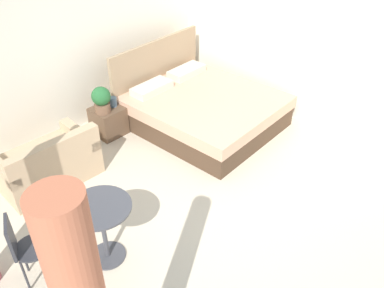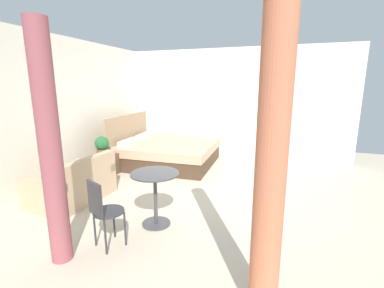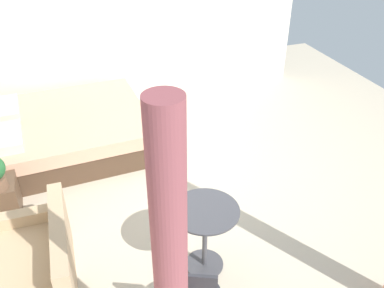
{
  "view_description": "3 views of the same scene",
  "coord_description": "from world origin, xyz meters",
  "px_view_note": "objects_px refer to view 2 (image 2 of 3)",
  "views": [
    {
      "loc": [
        -2.85,
        -2.35,
        3.53
      ],
      "look_at": [
        0.11,
        0.44,
        0.69
      ],
      "focal_mm": 37.62,
      "sensor_mm": 36.0,
      "label": 1
    },
    {
      "loc": [
        -4.41,
        -1.26,
        1.88
      ],
      "look_at": [
        0.48,
        0.42,
        0.75
      ],
      "focal_mm": 25.12,
      "sensor_mm": 36.0,
      "label": 2
    },
    {
      "loc": [
        -4.1,
        1.43,
        3.38
      ],
      "look_at": [
        -0.27,
        0.06,
        0.76
      ],
      "focal_mm": 39.23,
      "sensor_mm": 36.0,
      "label": 3
    }
  ],
  "objects_px": {
    "vase": "(108,150)",
    "cafe_chair_near_window": "(102,208)",
    "bed": "(166,152)",
    "nightstand": "(105,165)",
    "potted_plant": "(102,146)",
    "couch": "(74,186)",
    "balcony_table": "(155,189)"
  },
  "relations": [
    {
      "from": "vase",
      "to": "cafe_chair_near_window",
      "type": "xyz_separation_m",
      "value": [
        -2.34,
        -1.63,
        -0.02
      ]
    },
    {
      "from": "bed",
      "to": "cafe_chair_near_window",
      "type": "height_order",
      "value": "bed"
    },
    {
      "from": "nightstand",
      "to": "potted_plant",
      "type": "relative_size",
      "value": 1.1
    },
    {
      "from": "nightstand",
      "to": "potted_plant",
      "type": "bearing_deg",
      "value": -155.61
    },
    {
      "from": "bed",
      "to": "nightstand",
      "type": "bearing_deg",
      "value": 144.61
    },
    {
      "from": "couch",
      "to": "vase",
      "type": "xyz_separation_m",
      "value": [
        1.37,
        0.32,
        0.27
      ]
    },
    {
      "from": "balcony_table",
      "to": "cafe_chair_near_window",
      "type": "xyz_separation_m",
      "value": [
        -0.7,
        0.32,
        -0.01
      ]
    },
    {
      "from": "potted_plant",
      "to": "bed",
      "type": "bearing_deg",
      "value": -31.88
    },
    {
      "from": "balcony_table",
      "to": "cafe_chair_near_window",
      "type": "bearing_deg",
      "value": 155.17
    },
    {
      "from": "nightstand",
      "to": "vase",
      "type": "relative_size",
      "value": 3.13
    },
    {
      "from": "potted_plant",
      "to": "vase",
      "type": "distance_m",
      "value": 0.27
    },
    {
      "from": "bed",
      "to": "nightstand",
      "type": "distance_m",
      "value": 1.49
    },
    {
      "from": "couch",
      "to": "bed",
      "type": "bearing_deg",
      "value": -12.16
    },
    {
      "from": "cafe_chair_near_window",
      "to": "nightstand",
      "type": "bearing_deg",
      "value": 36.45
    },
    {
      "from": "couch",
      "to": "vase",
      "type": "relative_size",
      "value": 8.83
    },
    {
      "from": "nightstand",
      "to": "vase",
      "type": "height_order",
      "value": "vase"
    },
    {
      "from": "vase",
      "to": "balcony_table",
      "type": "height_order",
      "value": "balcony_table"
    },
    {
      "from": "potted_plant",
      "to": "balcony_table",
      "type": "distance_m",
      "value": 2.39
    },
    {
      "from": "nightstand",
      "to": "couch",
      "type": "bearing_deg",
      "value": -165.11
    },
    {
      "from": "vase",
      "to": "balcony_table",
      "type": "relative_size",
      "value": 0.19
    },
    {
      "from": "cafe_chair_near_window",
      "to": "vase",
      "type": "bearing_deg",
      "value": 34.81
    },
    {
      "from": "couch",
      "to": "nightstand",
      "type": "xyz_separation_m",
      "value": [
        1.25,
        0.33,
        -0.03
      ]
    },
    {
      "from": "vase",
      "to": "cafe_chair_near_window",
      "type": "distance_m",
      "value": 2.85
    },
    {
      "from": "balcony_table",
      "to": "cafe_chair_near_window",
      "type": "distance_m",
      "value": 0.77
    },
    {
      "from": "nightstand",
      "to": "cafe_chair_near_window",
      "type": "xyz_separation_m",
      "value": [
        -2.22,
        -1.64,
        0.28
      ]
    },
    {
      "from": "couch",
      "to": "vase",
      "type": "bearing_deg",
      "value": 13.13
    },
    {
      "from": "couch",
      "to": "balcony_table",
      "type": "bearing_deg",
      "value": -99.47
    },
    {
      "from": "potted_plant",
      "to": "cafe_chair_near_window",
      "type": "relative_size",
      "value": 0.49
    },
    {
      "from": "couch",
      "to": "potted_plant",
      "type": "distance_m",
      "value": 1.25
    },
    {
      "from": "couch",
      "to": "nightstand",
      "type": "distance_m",
      "value": 1.29
    },
    {
      "from": "vase",
      "to": "cafe_chair_near_window",
      "type": "relative_size",
      "value": 0.17
    },
    {
      "from": "potted_plant",
      "to": "vase",
      "type": "height_order",
      "value": "potted_plant"
    }
  ]
}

